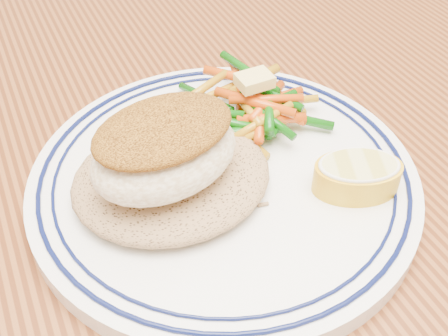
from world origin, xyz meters
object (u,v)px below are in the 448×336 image
dining_table (260,250)px  plate (224,179)px  rice_pilaf (171,174)px  vegetable_pile (254,105)px  lemon_wedge (357,175)px  fish_fillet (164,149)px

dining_table → plate: (-0.04, -0.01, 0.11)m
rice_pilaf → vegetable_pile: 0.09m
plate → lemon_wedge: bearing=-34.6°
rice_pilaf → plate: bearing=-3.4°
dining_table → lemon_wedge: size_ratio=22.34×
plate → dining_table: bearing=14.6°
fish_fillet → plate: bearing=8.0°
fish_fillet → lemon_wedge: fish_fillet is taller
fish_fillet → lemon_wedge: (0.11, -0.04, -0.03)m
plate → rice_pilaf: 0.04m
plate → rice_pilaf: bearing=176.6°
plate → lemon_wedge: lemon_wedge is taller
plate → vegetable_pile: 0.07m
rice_pilaf → fish_fillet: (-0.01, -0.01, 0.03)m
rice_pilaf → lemon_wedge: size_ratio=1.92×
fish_fillet → vegetable_pile: (0.09, 0.05, -0.03)m
dining_table → rice_pilaf: 0.14m
plate → vegetable_pile: size_ratio=2.47×
rice_pilaf → lemon_wedge: 0.12m
fish_fillet → vegetable_pile: 0.10m
plate → vegetable_pile: bearing=44.3°
rice_pilaf → fish_fillet: size_ratio=1.24×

